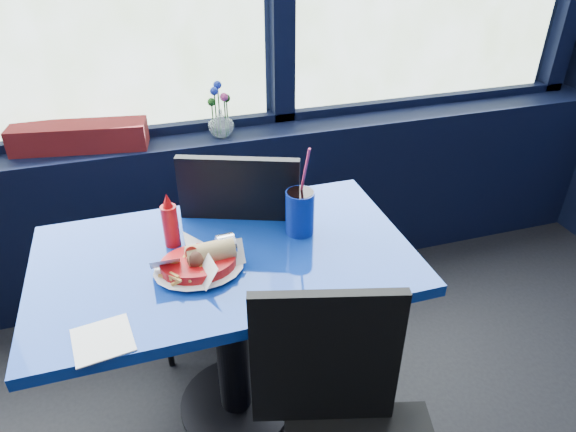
# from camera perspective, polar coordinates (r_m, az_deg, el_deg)

# --- Properties ---
(window_sill) EXTENTS (5.00, 0.26, 0.80)m
(window_sill) POSITION_cam_1_polar(r_m,az_deg,el_deg) (2.58, -16.85, -0.55)
(window_sill) COLOR black
(window_sill) RESTS_ON ground
(near_table) EXTENTS (1.20, 0.70, 0.75)m
(near_table) POSITION_cam_1_polar(r_m,az_deg,el_deg) (1.78, -6.67, -8.94)
(near_table) COLOR black
(near_table) RESTS_ON ground
(chair_near_front) EXTENTS (0.51, 0.51, 0.92)m
(chair_near_front) POSITION_cam_1_polar(r_m,az_deg,el_deg) (1.48, 6.79, -22.72)
(chair_near_front) COLOR black
(chair_near_front) RESTS_ON ground
(chair_near_back) EXTENTS (0.57, 0.57, 0.98)m
(chair_near_back) POSITION_cam_1_polar(r_m,az_deg,el_deg) (2.04, -7.01, -3.05)
(chair_near_back) COLOR black
(chair_near_back) RESTS_ON ground
(planter_box) EXTENTS (0.58, 0.23, 0.11)m
(planter_box) POSITION_cam_1_polar(r_m,az_deg,el_deg) (2.39, -22.17, 8.18)
(planter_box) COLOR maroon
(planter_box) RESTS_ON window_sill
(flower_vase) EXTENTS (0.16, 0.16, 0.25)m
(flower_vase) POSITION_cam_1_polar(r_m,az_deg,el_deg) (2.36, -7.49, 10.54)
(flower_vase) COLOR silver
(flower_vase) RESTS_ON window_sill
(food_basket) EXTENTS (0.30, 0.30, 0.09)m
(food_basket) POSITION_cam_1_polar(r_m,az_deg,el_deg) (1.59, -9.73, -5.06)
(food_basket) COLOR #B00B0E
(food_basket) RESTS_ON near_table
(ketchup_bottle) EXTENTS (0.05, 0.05, 0.19)m
(ketchup_bottle) POSITION_cam_1_polar(r_m,az_deg,el_deg) (1.70, -12.95, -0.73)
(ketchup_bottle) COLOR #B00B0E
(ketchup_bottle) RESTS_ON near_table
(soda_cup) EXTENTS (0.10, 0.10, 0.33)m
(soda_cup) POSITION_cam_1_polar(r_m,az_deg,el_deg) (1.72, 1.34, 0.53)
(soda_cup) COLOR navy
(soda_cup) RESTS_ON near_table
(napkin) EXTENTS (0.17, 0.17, 0.00)m
(napkin) POSITION_cam_1_polar(r_m,az_deg,el_deg) (1.45, -19.90, -12.81)
(napkin) COLOR white
(napkin) RESTS_ON near_table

